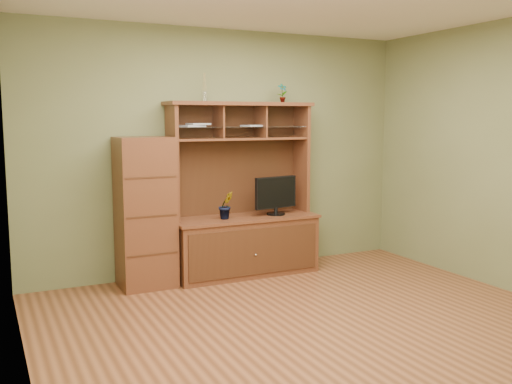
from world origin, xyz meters
TOP-DOWN VIEW (x-y plane):
  - room at (0.00, 0.00)m, footprint 4.54×4.04m
  - media_hutch at (0.12, 1.73)m, footprint 1.66×0.61m
  - monitor at (0.49, 1.65)m, footprint 0.54×0.21m
  - orchid_plant at (-0.12, 1.65)m, footprint 0.17×0.14m
  - top_plant at (0.65, 1.80)m, footprint 0.11×0.08m
  - reed_diffuser at (-0.29, 1.80)m, footprint 0.06×0.06m
  - magazines at (-0.18, 1.80)m, footprint 0.99×0.24m
  - side_cabinet at (-0.98, 1.73)m, footprint 0.55×0.50m

SIDE VIEW (x-z plane):
  - media_hutch at x=0.12m, z-range -0.43..1.47m
  - side_cabinet at x=-0.98m, z-range 0.00..1.54m
  - orchid_plant at x=-0.12m, z-range 0.65..0.95m
  - monitor at x=0.49m, z-range 0.66..1.09m
  - room at x=0.00m, z-range -0.02..2.72m
  - magazines at x=-0.18m, z-range 1.63..1.67m
  - top_plant at x=0.65m, z-range 1.90..2.12m
  - reed_diffuser at x=-0.29m, z-range 1.87..2.17m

